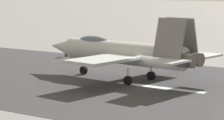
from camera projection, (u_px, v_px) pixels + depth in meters
ground_plane at (149, 87)px, 45.92m from camera, size 400.00×400.00×0.00m
runway_strip at (149, 86)px, 45.91m from camera, size 240.00×26.00×0.02m
fighter_jet at (123, 52)px, 48.68m from camera, size 17.10×13.71×5.65m
crew_person at (66, 50)px, 64.31m from camera, size 0.67×0.39×1.57m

